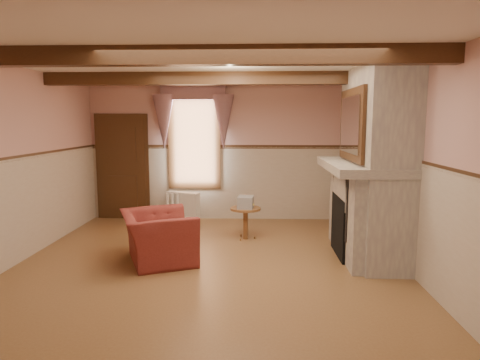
{
  "coord_description": "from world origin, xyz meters",
  "views": [
    {
      "loc": [
        0.68,
        -5.76,
        2.02
      ],
      "look_at": [
        0.42,
        0.8,
        1.12
      ],
      "focal_mm": 32.0,
      "sensor_mm": 36.0,
      "label": 1
    }
  ],
  "objects_px": {
    "armchair": "(158,237)",
    "radiator": "(183,207)",
    "oil_lamp": "(353,150)",
    "side_table": "(245,223)",
    "mantel_clock": "(353,152)",
    "bowl": "(362,159)"
  },
  "relations": [
    {
      "from": "armchair",
      "to": "radiator",
      "type": "height_order",
      "value": "armchair"
    },
    {
      "from": "radiator",
      "to": "oil_lamp",
      "type": "distance_m",
      "value": 3.63
    },
    {
      "from": "radiator",
      "to": "oil_lamp",
      "type": "bearing_deg",
      "value": -3.16
    },
    {
      "from": "side_table",
      "to": "radiator",
      "type": "height_order",
      "value": "radiator"
    },
    {
      "from": "mantel_clock",
      "to": "armchair",
      "type": "bearing_deg",
      "value": -160.61
    },
    {
      "from": "side_table",
      "to": "radiator",
      "type": "bearing_deg",
      "value": 135.97
    },
    {
      "from": "armchair",
      "to": "side_table",
      "type": "distance_m",
      "value": 1.76
    },
    {
      "from": "side_table",
      "to": "mantel_clock",
      "type": "xyz_separation_m",
      "value": [
        1.75,
        -0.2,
        1.25
      ]
    },
    {
      "from": "armchair",
      "to": "radiator",
      "type": "relative_size",
      "value": 1.59
    },
    {
      "from": "armchair",
      "to": "side_table",
      "type": "xyz_separation_m",
      "value": [
        1.23,
        1.25,
        -0.09
      ]
    },
    {
      "from": "radiator",
      "to": "bowl",
      "type": "distance_m",
      "value": 3.86
    },
    {
      "from": "radiator",
      "to": "oil_lamp",
      "type": "relative_size",
      "value": 2.5
    },
    {
      "from": "armchair",
      "to": "mantel_clock",
      "type": "distance_m",
      "value": 3.37
    },
    {
      "from": "armchair",
      "to": "side_table",
      "type": "bearing_deg",
      "value": -67.27
    },
    {
      "from": "bowl",
      "to": "oil_lamp",
      "type": "height_order",
      "value": "oil_lamp"
    },
    {
      "from": "armchair",
      "to": "mantel_clock",
      "type": "bearing_deg",
      "value": -93.31
    },
    {
      "from": "side_table",
      "to": "oil_lamp",
      "type": "height_order",
      "value": "oil_lamp"
    },
    {
      "from": "radiator",
      "to": "bowl",
      "type": "bearing_deg",
      "value": -11.2
    },
    {
      "from": "radiator",
      "to": "mantel_clock",
      "type": "distance_m",
      "value": 3.61
    },
    {
      "from": "bowl",
      "to": "mantel_clock",
      "type": "xyz_separation_m",
      "value": [
        0.0,
        0.59,
        0.05
      ]
    },
    {
      "from": "mantel_clock",
      "to": "side_table",
      "type": "bearing_deg",
      "value": 173.53
    },
    {
      "from": "radiator",
      "to": "mantel_clock",
      "type": "xyz_separation_m",
      "value": [
        3.06,
        -1.46,
        1.22
      ]
    }
  ]
}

